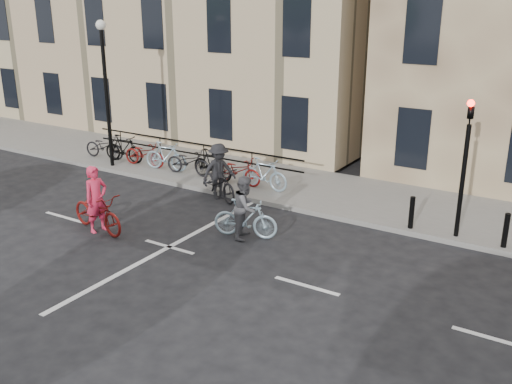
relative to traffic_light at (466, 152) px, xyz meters
The scene contains 11 objects.
ground 7.96m from the traffic_light, 145.01° to the right, with size 120.00×120.00×0.00m, color black.
sidewalk 10.60m from the traffic_light, behind, with size 46.00×4.00×0.15m, color slate.
building_west 17.70m from the traffic_light, 150.33° to the left, with size 20.00×10.00×10.00m, color tan.
traffic_light is the anchor object (origin of this frame).
lamp_post 12.74m from the traffic_light, behind, with size 0.36×0.36×5.28m.
bollard_east 2.21m from the traffic_light, behind, with size 0.14×0.14×0.90m, color black.
bollard_west 2.21m from the traffic_light, ahead, with size 0.14×0.14×0.90m, color black.
parked_bikes 10.25m from the traffic_light, behind, with size 9.35×1.23×1.05m.
cyclist_pink 9.86m from the traffic_light, 152.25° to the right, with size 2.18×1.04×1.86m.
cyclist_grey 5.86m from the traffic_light, 150.84° to the right, with size 1.84×0.98×1.71m.
cyclist_dark 7.56m from the traffic_light, behind, with size 2.13×1.53×1.81m.
Camera 1 is at (9.10, -10.29, 6.10)m, focal length 40.00 mm.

